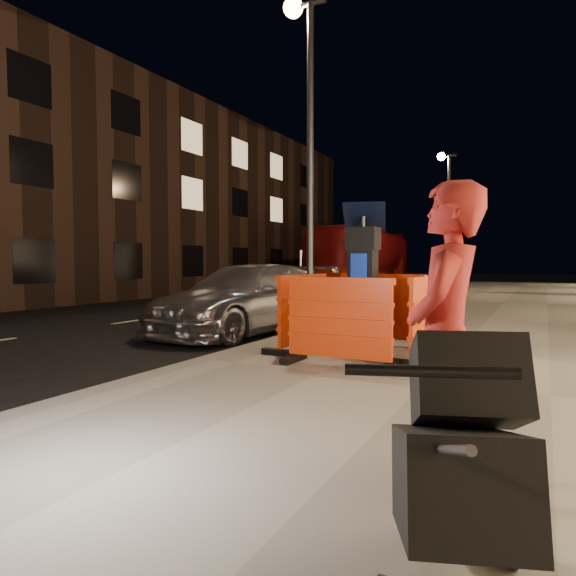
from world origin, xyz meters
The scene contains 15 objects.
ground_plane centered at (0.00, 0.00, 0.00)m, with size 120.00×120.00×0.00m, color black.
sidewalk centered at (3.00, 0.00, 0.07)m, with size 6.00×60.00×0.15m, color gray.
kerb centered at (0.00, 0.00, 0.07)m, with size 0.30×60.00×0.15m, color slate.
parking_kiosk centered at (1.82, 1.37, 1.17)m, with size 0.64×0.64×2.04m, color black.
barrier_front centered at (1.82, 0.42, 0.72)m, with size 1.46×0.60×1.14m, color red.
barrier_back centered at (1.82, 2.32, 0.72)m, with size 1.46×0.60×1.14m, color red.
barrier_kerbside centered at (0.87, 1.37, 0.72)m, with size 1.46×0.60×1.14m, color red.
barrier_bldgside centered at (2.77, 1.37, 0.72)m, with size 1.46×0.60×1.14m, color red.
car_silver centered at (-1.39, 3.48, 0.00)m, with size 2.00×4.91×1.43m, color silver.
car_red centered at (-1.59, 9.34, 0.00)m, with size 1.37×3.92×1.29m, color maroon.
bus_doubledecker centered at (-4.97, 21.86, 0.00)m, with size 2.79×11.90×3.32m, color maroon.
man centered at (3.66, -2.69, 1.05)m, with size 0.66×0.43×1.80m, color maroon.
stroller centered at (3.86, -3.59, 0.66)m, with size 0.53×0.81×1.02m, color black.
street_lamp_mid centered at (0.25, 3.00, 3.15)m, with size 0.12×0.12×6.00m, color #3F3F44.
street_lamp_far centered at (0.25, 18.00, 3.15)m, with size 0.12×0.12×6.00m, color #3F3F44.
Camera 1 is at (4.16, -5.69, 1.49)m, focal length 32.00 mm.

